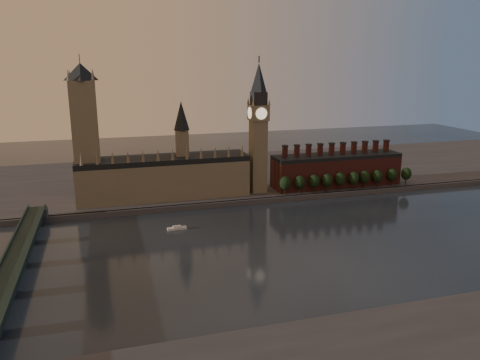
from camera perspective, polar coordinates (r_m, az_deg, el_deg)
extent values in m
plane|color=black|center=(282.38, 7.31, -8.16)|extent=(900.00, 900.00, 0.00)
cube|color=#46464B|center=(360.99, 1.66, -2.64)|extent=(900.00, 4.00, 4.00)
cube|color=#46464B|center=(444.43, -1.89, 0.63)|extent=(900.00, 180.00, 4.00)
cube|color=#776955|center=(366.92, -9.24, 0.05)|extent=(130.00, 30.00, 28.00)
cube|color=black|center=(363.34, -9.34, 2.50)|extent=(130.00, 30.00, 4.00)
cube|color=#776955|center=(363.46, -7.06, 4.19)|extent=(9.00, 9.00, 24.00)
cone|color=black|center=(360.14, -7.17, 7.79)|extent=(12.00, 12.00, 22.00)
cone|color=#776955|center=(346.32, -18.83, 2.51)|extent=(2.60, 2.60, 10.00)
cone|color=#776955|center=(345.94, -17.06, 2.63)|extent=(2.60, 2.60, 10.00)
cone|color=#776955|center=(345.89, -15.29, 2.76)|extent=(2.60, 2.60, 10.00)
cone|color=#776955|center=(346.17, -13.51, 2.88)|extent=(2.60, 2.60, 10.00)
cone|color=#776955|center=(346.79, -11.74, 3.00)|extent=(2.60, 2.60, 10.00)
cone|color=#776955|center=(347.73, -9.98, 3.11)|extent=(2.60, 2.60, 10.00)
cone|color=#776955|center=(349.00, -8.23, 3.22)|extent=(2.60, 2.60, 10.00)
cone|color=#776955|center=(350.60, -6.49, 3.33)|extent=(2.60, 2.60, 10.00)
cone|color=#776955|center=(352.52, -4.77, 3.43)|extent=(2.60, 2.60, 10.00)
cone|color=#776955|center=(354.75, -3.07, 3.53)|extent=(2.60, 2.60, 10.00)
cone|color=#776955|center=(357.29, -1.39, 3.63)|extent=(2.60, 2.60, 10.00)
cone|color=#776955|center=(360.13, 0.26, 3.72)|extent=(2.60, 2.60, 10.00)
cube|color=#776955|center=(358.47, -18.22, 4.24)|extent=(18.00, 18.00, 90.00)
cone|color=black|center=(353.70, -18.87, 12.40)|extent=(24.00, 24.00, 12.00)
cylinder|color=#232326|center=(353.62, -18.95, 13.36)|extent=(0.50, 0.50, 12.00)
cone|color=#776955|center=(346.17, -20.25, 11.92)|extent=(3.00, 3.00, 8.00)
cone|color=#776955|center=(345.54, -17.55, 12.13)|extent=(3.00, 3.00, 8.00)
cone|color=#776955|center=(362.14, -20.09, 12.01)|extent=(3.00, 3.00, 8.00)
cone|color=#776955|center=(361.53, -17.51, 12.21)|extent=(3.00, 3.00, 8.00)
cube|color=#776955|center=(374.81, 2.22, 2.89)|extent=(12.00, 12.00, 58.00)
cube|color=#776955|center=(369.42, 2.27, 8.21)|extent=(14.00, 14.00, 12.00)
cube|color=#232326|center=(368.39, 2.29, 9.91)|extent=(11.00, 11.00, 10.00)
cone|color=black|center=(367.49, 2.31, 12.40)|extent=(13.00, 13.00, 22.00)
cylinder|color=#232326|center=(367.27, 2.33, 14.51)|extent=(1.00, 1.00, 5.00)
cylinder|color=beige|center=(362.64, 2.63, 8.09)|extent=(9.00, 0.50, 9.00)
cylinder|color=beige|center=(376.21, 1.92, 8.33)|extent=(9.00, 0.50, 9.00)
cylinder|color=beige|center=(367.21, 1.19, 8.18)|extent=(0.50, 9.00, 9.00)
cylinder|color=beige|center=(371.75, 3.33, 8.24)|extent=(0.50, 9.00, 9.00)
cone|color=#776955|center=(360.39, 1.62, 9.50)|extent=(2.00, 2.00, 6.00)
cone|color=#776955|center=(364.56, 3.59, 9.53)|extent=(2.00, 2.00, 6.00)
cone|color=#776955|center=(372.74, 1.00, 9.67)|extent=(2.00, 2.00, 6.00)
cone|color=#776955|center=(376.78, 2.92, 9.70)|extent=(2.00, 2.00, 6.00)
cube|color=maroon|center=(405.59, 11.62, 1.03)|extent=(110.00, 25.00, 24.00)
cube|color=black|center=(402.74, 11.72, 2.89)|extent=(110.00, 25.00, 3.00)
cube|color=maroon|center=(382.09, 5.50, 3.43)|extent=(3.50, 3.50, 9.00)
cube|color=#232326|center=(381.18, 5.52, 4.17)|extent=(4.20, 4.20, 1.00)
cube|color=maroon|center=(386.02, 6.94, 3.51)|extent=(3.50, 3.50, 9.00)
cube|color=#232326|center=(385.12, 6.97, 4.24)|extent=(4.20, 4.20, 1.00)
cube|color=maroon|center=(390.19, 8.36, 3.58)|extent=(3.50, 3.50, 9.00)
cube|color=#232326|center=(389.30, 8.39, 4.30)|extent=(4.20, 4.20, 1.00)
cube|color=maroon|center=(394.60, 9.74, 3.64)|extent=(3.50, 3.50, 9.00)
cube|color=#232326|center=(393.71, 9.77, 4.36)|extent=(4.20, 4.20, 1.00)
cube|color=maroon|center=(399.22, 11.10, 3.70)|extent=(3.50, 3.50, 9.00)
cube|color=#232326|center=(398.35, 11.13, 4.41)|extent=(4.20, 4.20, 1.00)
cube|color=maroon|center=(404.07, 12.42, 3.76)|extent=(3.50, 3.50, 9.00)
cube|color=#232326|center=(403.21, 12.46, 4.46)|extent=(4.20, 4.20, 1.00)
cube|color=maroon|center=(409.13, 13.71, 3.82)|extent=(3.50, 3.50, 9.00)
cube|color=#232326|center=(408.27, 13.75, 4.51)|extent=(4.20, 4.20, 1.00)
cube|color=maroon|center=(414.38, 14.97, 3.87)|extent=(3.50, 3.50, 9.00)
cube|color=#232326|center=(413.54, 15.01, 4.55)|extent=(4.20, 4.20, 1.00)
cube|color=maroon|center=(419.83, 16.19, 3.92)|extent=(3.50, 3.50, 9.00)
cube|color=#232326|center=(419.00, 16.24, 4.59)|extent=(4.20, 4.20, 1.00)
cube|color=maroon|center=(425.47, 17.39, 3.96)|extent=(3.50, 3.50, 9.00)
cube|color=#232326|center=(424.65, 17.44, 4.63)|extent=(4.20, 4.20, 1.00)
cylinder|color=black|center=(373.23, 5.49, -1.33)|extent=(0.80, 0.80, 6.00)
ellipsoid|color=black|center=(371.52, 5.51, -0.36)|extent=(8.60, 8.60, 10.75)
cylinder|color=black|center=(377.12, 7.26, -1.21)|extent=(0.80, 0.80, 6.00)
ellipsoid|color=black|center=(375.43, 7.30, -0.26)|extent=(8.60, 8.60, 10.75)
cylinder|color=black|center=(382.07, 8.99, -1.07)|extent=(0.80, 0.80, 6.00)
ellipsoid|color=black|center=(380.41, 9.03, -0.13)|extent=(8.60, 8.60, 10.75)
cylinder|color=black|center=(386.38, 10.51, -0.96)|extent=(0.80, 0.80, 6.00)
ellipsoid|color=black|center=(384.73, 10.56, -0.03)|extent=(8.60, 8.60, 10.75)
cylinder|color=black|center=(392.53, 12.05, -0.80)|extent=(0.80, 0.80, 6.00)
ellipsoid|color=black|center=(390.92, 12.10, 0.12)|extent=(8.60, 8.60, 10.75)
cylinder|color=black|center=(397.68, 13.64, -0.69)|extent=(0.80, 0.80, 6.00)
ellipsoid|color=black|center=(396.09, 13.70, 0.22)|extent=(8.60, 8.60, 10.75)
cylinder|color=black|center=(404.22, 14.88, -0.53)|extent=(0.80, 0.80, 6.00)
ellipsoid|color=black|center=(402.65, 14.94, 0.37)|extent=(8.60, 8.60, 10.75)
cylinder|color=black|center=(409.77, 16.33, -0.43)|extent=(0.80, 0.80, 6.00)
ellipsoid|color=black|center=(408.22, 16.39, 0.46)|extent=(8.60, 8.60, 10.75)
cylinder|color=black|center=(418.34, 17.97, -0.25)|extent=(0.80, 0.80, 6.00)
ellipsoid|color=black|center=(416.82, 18.04, 0.61)|extent=(8.60, 8.60, 10.75)
cylinder|color=black|center=(426.27, 19.54, -0.12)|extent=(0.80, 0.80, 6.00)
ellipsoid|color=black|center=(424.78, 19.61, 0.73)|extent=(8.60, 8.60, 10.75)
cube|color=#1E2F2A|center=(258.04, -26.09, -9.66)|extent=(12.00, 200.00, 2.50)
cube|color=#1E2F2A|center=(256.33, -24.91, -9.23)|extent=(1.00, 200.00, 1.30)
cube|color=#46464B|center=(346.91, -23.56, -3.73)|extent=(14.00, 8.00, 6.00)
cylinder|color=#232326|center=(249.33, -26.40, -11.84)|extent=(8.00, 8.00, 7.75)
cylinder|color=#232326|center=(279.95, -25.25, -8.84)|extent=(8.00, 8.00, 7.75)
cylinder|color=#232326|center=(311.28, -24.34, -6.44)|extent=(8.00, 8.00, 7.75)
cylinder|color=#232326|center=(343.11, -23.61, -4.48)|extent=(8.00, 8.00, 7.75)
cube|color=silver|center=(310.98, -7.69, -5.87)|extent=(12.62, 3.99, 1.43)
cube|color=silver|center=(310.55, -7.70, -5.65)|extent=(5.44, 2.86, 1.07)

